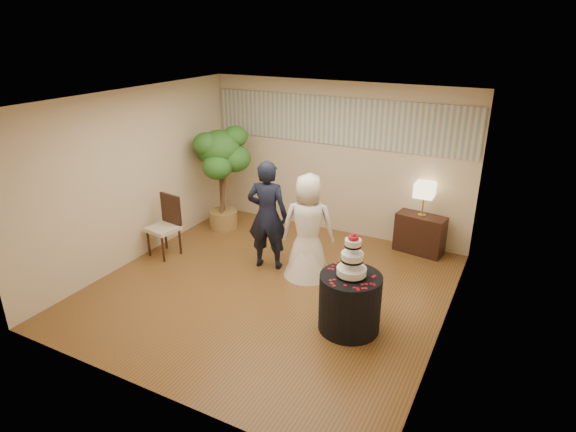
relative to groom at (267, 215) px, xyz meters
The scene contains 15 objects.
floor 1.15m from the groom, 58.43° to the right, with size 5.00×5.00×0.00m, color brown.
ceiling 2.04m from the groom, 58.43° to the right, with size 5.00×5.00×0.00m, color white.
wall_back 1.99m from the groom, 78.59° to the left, with size 5.00×0.06×2.80m, color beige.
wall_front 3.18m from the groom, 83.06° to the right, with size 5.00×0.06×2.80m, color beige.
wall_left 2.27m from the groom, 163.75° to the right, with size 0.06×5.00×2.80m, color beige.
wall_right 2.99m from the groom, 12.11° to the right, with size 0.06×5.00×2.80m, color beige.
mural_border 2.25m from the groom, 78.47° to the left, with size 4.90×0.02×0.85m, color #AEB3A2.
groom is the anchor object (origin of this frame).
bride 0.70m from the groom, ahead, with size 0.81×0.75×1.66m, color white.
cake_table 2.13m from the groom, 29.82° to the right, with size 0.80×0.80×0.77m, color black.
wedding_cake 2.08m from the groom, 29.82° to the right, with size 0.38×0.38×0.59m, color white, non-canonical shape.
console 2.71m from the groom, 38.77° to the left, with size 0.82×0.36×0.68m, color black.
table_lamp 2.65m from the groom, 38.77° to the left, with size 0.32×0.32×0.58m, color beige, non-canonical shape.
ficus_tree 1.86m from the groom, 147.69° to the left, with size 0.96×0.96×2.02m, color #2A6421, non-canonical shape.
side_chair 1.87m from the groom, 165.12° to the right, with size 0.48×0.50×1.05m, color black, non-canonical shape.
Camera 1 is at (3.16, -5.49, 3.72)m, focal length 30.00 mm.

